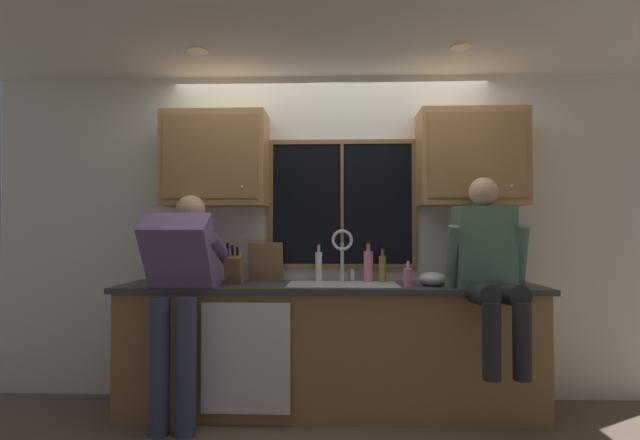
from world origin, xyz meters
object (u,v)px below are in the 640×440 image
Objects in this scene: person_sitting_on_counter at (489,262)px; soap_dispenser at (408,277)px; bottle_green_glass at (382,268)px; bottle_amber_small at (319,266)px; bottle_tall_clear at (368,265)px; person_standing at (180,282)px; cutting_board at (266,262)px; knife_block at (234,269)px; mixing_bowl at (433,279)px.

soap_dispenser is (-0.52, 0.13, -0.12)m from person_sitting_on_counter.
bottle_amber_small reaches higher than bottle_green_glass.
soap_dispenser is 0.34m from bottle_green_glass.
person_standing is at bearing -158.58° from bottle_tall_clear.
soap_dispenser is at bearing 6.43° from person_standing.
person_standing is at bearing -150.32° from bottle_amber_small.
person_sitting_on_counter is 7.02× the size of soap_dispenser.
bottle_tall_clear is 1.04× the size of bottle_amber_small.
person_sitting_on_counter is at bearing -13.74° from soap_dispenser.
cutting_board is at bearing 176.61° from bottle_green_glass.
person_sitting_on_counter reaches higher than soap_dispenser.
bottle_green_glass is (-0.67, 0.44, -0.08)m from person_sitting_on_counter.
soap_dispenser is 0.42m from bottle_tall_clear.
bottle_green_glass is at bearing 146.93° from person_sitting_on_counter.
cutting_board reaches higher than bottle_amber_small.
soap_dispenser is at bearing -28.46° from bottle_amber_small.
knife_block is 1.79× the size of soap_dispenser.
cutting_board reaches higher than soap_dispenser.
cutting_board is at bearing 177.77° from bottle_amber_small.
bottle_tall_clear reaches higher than knife_block.
person_standing reaches higher than bottle_amber_small.
mixing_bowl is at bearing -2.52° from knife_block.
person_standing reaches higher than soap_dispenser.
cutting_board is 1.12m from soap_dispenser.
bottle_green_glass is 0.49m from bottle_amber_small.
mixing_bowl is (1.74, 0.26, 0.00)m from person_standing.
person_standing is 5.34× the size of bottle_amber_small.
bottle_tall_clear is at bearing -2.03° from cutting_board.
person_standing is 1.05m from bottle_amber_small.
bottle_tall_clear reaches higher than bottle_amber_small.
person_sitting_on_counter is 1.80m from knife_block.
cutting_board is 1.00× the size of bottle_tall_clear.
bottle_amber_small is (0.42, -0.02, -0.03)m from cutting_board.
cutting_board is 0.91m from bottle_green_glass.
knife_block is 1.05× the size of bottle_tall_clear.
person_sitting_on_counter is 0.90m from bottle_tall_clear.
bottle_tall_clear is 0.38m from bottle_amber_small.
cutting_board is 0.42m from bottle_amber_small.
bottle_amber_small is at bearing 162.28° from mixing_bowl.
bottle_amber_small is at bearing -2.23° from cutting_board.
person_sitting_on_counter is 6.19× the size of mixing_bowl.
bottle_amber_small is (-0.38, 0.01, -0.00)m from bottle_tall_clear.
soap_dispenser is (-0.19, -0.08, 0.02)m from mixing_bowl.
cutting_board is (-1.57, 0.49, -0.03)m from person_sitting_on_counter.
person_standing is 1.48m from bottle_green_glass.
cutting_board is at bearing 46.77° from knife_block.
bottle_green_glass is at bearing 115.79° from soap_dispenser.
knife_block is 1.02m from bottle_tall_clear.
knife_block reaches higher than bottle_green_glass.
person_sitting_on_counter reaches higher than bottle_amber_small.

